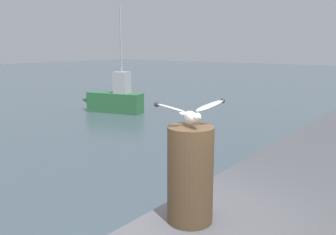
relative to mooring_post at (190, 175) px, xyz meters
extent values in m
cylinder|color=#4C3823|center=(0.00, 0.00, 0.00)|extent=(0.41, 0.41, 0.88)
cylinder|color=tan|center=(-0.01, 0.02, 0.46)|extent=(0.01, 0.01, 0.04)
cylinder|color=tan|center=(0.02, 0.00, 0.46)|extent=(0.01, 0.01, 0.04)
ellipsoid|color=white|center=(0.00, 0.00, 0.52)|extent=(0.20, 0.24, 0.10)
sphere|color=white|center=(-0.07, -0.11, 0.55)|extent=(0.06, 0.06, 0.06)
cone|color=gold|center=(-0.10, -0.16, 0.55)|extent=(0.04, 0.05, 0.02)
cube|color=white|center=(0.08, 0.12, 0.53)|extent=(0.11, 0.10, 0.01)
ellipsoid|color=white|center=(-0.15, 0.11, 0.61)|extent=(0.29, 0.25, 0.10)
sphere|color=#373737|center=(-0.25, 0.17, 0.65)|extent=(0.04, 0.04, 0.04)
ellipsoid|color=white|center=(0.16, -0.09, 0.61)|extent=(0.29, 0.25, 0.10)
sphere|color=#373737|center=(0.26, -0.16, 0.65)|extent=(0.04, 0.04, 0.04)
cube|color=#2D6B3D|center=(8.89, 10.25, -1.43)|extent=(1.41, 2.74, 0.91)
cone|color=#2D6B3D|center=(8.50, 11.70, -1.39)|extent=(0.84, 0.84, 0.68)
cube|color=#B2B2B7|center=(8.99, 9.87, -0.49)|extent=(0.74, 0.77, 0.97)
cylinder|color=#A5A5A8|center=(8.99, 9.87, 1.44)|extent=(0.08, 0.08, 2.89)
camera|label=1|loc=(-2.49, -1.68, 1.12)|focal=38.10mm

